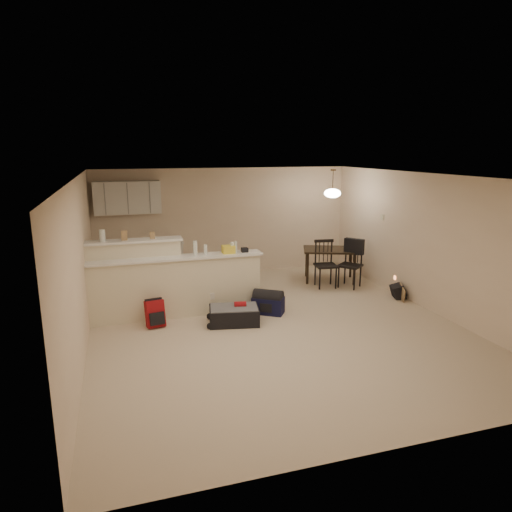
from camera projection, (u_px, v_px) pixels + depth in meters
name	position (u px, v px, depth m)	size (l,w,h in m)	color
room	(274.00, 253.00, 7.50)	(7.00, 7.02, 2.50)	beige
breakfast_bar	(162.00, 283.00, 8.06)	(3.08, 0.58, 1.39)	beige
upper_cabinets	(127.00, 198.00, 9.82)	(1.40, 0.34, 0.70)	white
kitchen_counter	(141.00, 264.00, 10.09)	(1.80, 0.60, 0.90)	white
thermostat	(382.00, 217.00, 9.74)	(0.02, 0.12, 0.12)	beige
jar	(102.00, 236.00, 7.72)	(0.10, 0.10, 0.20)	silver
cereal_box	(124.00, 236.00, 7.83)	(0.10, 0.07, 0.16)	#A38154
small_box	(152.00, 235.00, 7.97)	(0.08, 0.06, 0.12)	#A38154
bottle_a	(195.00, 248.00, 8.02)	(0.07, 0.07, 0.26)	silver
bottle_b	(206.00, 250.00, 8.08)	(0.06, 0.06, 0.18)	silver
bag_lump	(228.00, 249.00, 8.20)	(0.22, 0.18, 0.14)	#A38154
pouch	(245.00, 250.00, 8.30)	(0.12, 0.10, 0.08)	#A38154
extra_item_x	(236.00, 247.00, 8.23)	(0.05, 0.05, 0.21)	silver
extra_item_y	(232.00, 248.00, 8.22)	(0.07, 0.07, 0.20)	silver
dining_table	(330.00, 253.00, 10.24)	(1.38, 1.16, 0.74)	black
pendant_lamp	(332.00, 193.00, 9.94)	(0.36, 0.36, 0.62)	brown
dining_chair_near	(326.00, 264.00, 9.79)	(0.44, 0.42, 1.02)	black
dining_chair_far	(350.00, 264.00, 9.79)	(0.45, 0.42, 1.02)	black
suitcase	(234.00, 315.00, 7.80)	(0.83, 0.54, 0.28)	black
red_backpack	(155.00, 314.00, 7.65)	(0.30, 0.19, 0.45)	maroon
navy_duffel	(268.00, 305.00, 8.28)	(0.56, 0.30, 0.30)	#101134
black_daypack	(398.00, 292.00, 9.14)	(0.30, 0.21, 0.27)	black
cardboard_sheet	(402.00, 293.00, 9.01)	(0.37, 0.02, 0.28)	#A38154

